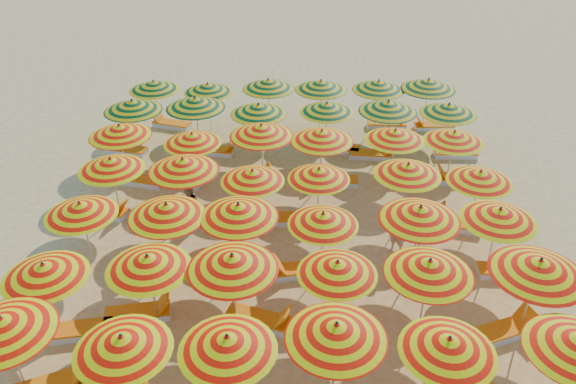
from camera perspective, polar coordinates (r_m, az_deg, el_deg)
The scene contains 69 objects.
ground at distance 17.91m, azimuth -0.03°, elevation -5.19°, with size 120.00×120.00×0.00m, color #F1CD6B.
umbrella_6 at distance 13.75m, azimuth -27.00°, elevation -11.98°, with size 2.38×2.38×2.38m.
umbrella_7 at distance 12.63m, azimuth -16.50°, elevation -14.50°, with size 2.26×2.26×2.23m.
umbrella_8 at distance 12.19m, azimuth -6.18°, elevation -15.02°, with size 2.72×2.72×2.25m.
umbrella_9 at distance 12.25m, azimuth 4.93°, elevation -13.92°, with size 2.89×2.89×2.37m.
umbrella_10 at distance 12.60m, azimuth 15.99°, elevation -14.70°, with size 2.69×2.69×2.21m.
umbrella_12 at distance 15.05m, azimuth -23.53°, elevation -7.34°, with size 2.37×2.37×2.24m.
umbrella_13 at distance 14.43m, azimuth -14.04°, elevation -6.94°, with size 2.35×2.35×2.28m.
umbrella_14 at distance 13.87m, azimuth -5.68°, elevation -7.11°, with size 2.73×2.73×2.43m.
umbrella_15 at distance 14.06m, azimuth 5.04°, elevation -7.67°, with size 2.47×2.47×2.16m.
umbrella_16 at distance 14.18m, azimuth 14.16°, elevation -7.41°, with size 2.56×2.56×2.36m.
umbrella_17 at distance 14.87m, azimuth 24.15°, elevation -6.98°, with size 2.78×2.78×2.48m.
umbrella_18 at distance 17.08m, azimuth -20.33°, elevation -1.61°, with size 2.75×2.75×2.21m.
umbrella_19 at distance 16.06m, azimuth -12.22°, elevation -1.81°, with size 2.67×2.67×2.37m.
umbrella_20 at distance 15.71m, azimuth -5.06°, elevation -1.90°, with size 2.40×2.40×2.39m.
umbrella_21 at distance 15.74m, azimuth 3.59°, elevation -2.73°, with size 2.15×2.15×2.14m.
umbrella_22 at distance 15.90m, azimuth 13.26°, elevation -2.12°, with size 2.51×2.51×2.43m.
umbrella_23 at distance 16.73m, azimuth 20.67°, elevation -2.18°, with size 2.59×2.59×2.28m.
umbrella_24 at distance 18.96m, azimuth -17.55°, elevation 2.72°, with size 2.26×2.26×2.28m.
umbrella_25 at distance 18.09m, azimuth -10.63°, elevation 2.72°, with size 2.72×2.72×2.42m.
umbrella_26 at distance 17.70m, azimuth -3.63°, elevation 1.68°, with size 2.35×2.35×2.16m.
umbrella_27 at distance 17.85m, azimuth 3.16°, elevation 1.87°, with size 2.31×2.31×2.13m.
umbrella_28 at distance 18.15m, azimuth 12.08°, elevation 2.26°, with size 2.21×2.21×2.30m.
umbrella_29 at distance 18.58m, azimuth 18.93°, elevation 1.50°, with size 2.35×2.35×2.19m.
umbrella_30 at distance 20.93m, azimuth -16.73°, elevation 5.99°, with size 2.27×2.27×2.37m.
umbrella_31 at distance 20.18m, azimuth -9.71°, elevation 5.38°, with size 2.72×2.72×2.17m.
umbrella_32 at distance 19.98m, azimuth -2.72°, elevation 6.25°, with size 2.36×2.36×2.42m.
umbrella_33 at distance 19.73m, azimuth 3.45°, elevation 5.73°, with size 2.35×2.35×2.37m.
umbrella_34 at distance 20.35m, azimuth 10.82°, elevation 5.72°, with size 2.77×2.77×2.25m.
umbrella_35 at distance 20.73m, azimuth 16.51°, elevation 5.42°, with size 2.28×2.28×2.25m.
umbrella_36 at distance 22.80m, azimuth -15.52°, elevation 8.47°, with size 2.58×2.58×2.40m.
umbrella_37 at distance 22.39m, azimuth -9.40°, elevation 8.93°, with size 2.82×2.82×2.46m.
umbrella_38 at distance 21.88m, azimuth -3.02°, elevation 8.41°, with size 2.31×2.31×2.33m.
umbrella_39 at distance 22.17m, azimuth 3.97°, elevation 8.55°, with size 2.74×2.74×2.26m.
umbrella_40 at distance 22.23m, azimuth 10.14°, elevation 8.56°, with size 2.38×2.38×2.41m.
umbrella_41 at distance 22.74m, azimuth 16.00°, elevation 8.11°, with size 2.63×2.63×2.32m.
umbrella_42 at distance 24.87m, azimuth -13.47°, elevation 10.47°, with size 2.63×2.63×2.27m.
umbrella_43 at distance 24.36m, azimuth -8.15°, elevation 10.41°, with size 2.38×2.38×2.20m.
umbrella_44 at distance 24.18m, azimuth -2.01°, elevation 10.90°, with size 2.48×2.48×2.35m.
umbrella_45 at distance 24.11m, azimuth 3.36°, elevation 10.77°, with size 2.38×2.38×2.34m.
umbrella_46 at distance 24.36m, azimuth 9.18°, elevation 10.64°, with size 2.61×2.61×2.34m.
umbrella_47 at distance 24.67m, azimuth 14.07°, elevation 10.57°, with size 3.00×3.00×2.43m.
lounger_6 at distance 15.86m, azimuth -20.68°, elevation -13.04°, with size 1.81×0.87×0.69m.
lounger_7 at distance 15.85m, azimuth -14.85°, elevation -11.81°, with size 1.81×0.89×0.69m.
lounger_8 at distance 15.20m, azimuth -2.95°, elevation -12.78°, with size 1.83×1.08×0.69m.
lounger_9 at distance 15.88m, azimuth 20.96°, elevation -13.08°, with size 1.82×1.17×0.69m.
lounger_10 at distance 17.23m, azimuth -13.53°, elevation -7.39°, with size 1.82×1.18×0.69m.
lounger_11 at distance 16.66m, azimuth 1.33°, elevation -7.90°, with size 1.81×0.90×0.69m.
lounger_12 at distance 17.84m, azimuth 21.55°, elevation -7.47°, with size 1.76×0.66×0.69m.
lounger_13 at distance 20.13m, azimuth -17.99°, elevation -1.74°, with size 1.82×1.21×0.69m.
lounger_14 at distance 18.72m, azimuth -1.89°, elevation -2.75°, with size 1.76×0.68×0.69m.
lounger_15 at distance 19.45m, azimuth 13.08°, elevation -2.20°, with size 1.82×1.03×0.69m.
lounger_16 at distance 19.24m, azimuth 16.40°, elevation -3.16°, with size 1.82×0.97×0.69m.
lounger_17 at distance 21.52m, azimuth -14.79°, elevation 1.18°, with size 1.82×0.97×0.69m.
lounger_18 at distance 21.32m, azimuth -10.76°, elevation 1.42°, with size 1.82×1.25×0.69m.
lounger_19 at distance 20.88m, azimuth -3.97°, elevation 1.26°, with size 1.82×0.96×0.69m.
lounger_20 at distance 20.85m, azimuth 4.64°, elevation 1.18°, with size 1.76×0.66×0.69m.
lounger_21 at distance 21.30m, azimuth 11.92°, elevation 1.25°, with size 1.75×0.64×0.69m.
lounger_22 at distance 21.83m, azimuth 16.97°, elevation 1.28°, with size 1.75×0.64×0.69m.
lounger_23 at distance 23.81m, azimuth -16.22°, elevation 4.12°, with size 1.82×0.94×0.69m.
lounger_24 at distance 23.01m, azimuth -7.56°, elevation 4.18°, with size 1.79×0.79×0.69m.
lounger_25 at distance 23.10m, azimuth 5.04°, elevation 4.46°, with size 1.81×0.92×0.69m.
lounger_26 at distance 22.79m, azimuth 8.50°, elevation 3.80°, with size 1.78×0.73×0.69m.
lounger_27 at distance 23.64m, azimuth 16.77°, elevation 3.81°, with size 1.73×0.58×0.69m.
lounger_28 at distance 25.58m, azimuth -11.79°, elevation 6.78°, with size 1.83×1.06×0.69m.
lounger_29 at distance 25.41m, azimuth 10.10°, elevation 6.79°, with size 1.76×0.66×0.69m.
lounger_30 at distance 25.67m, azimuth 14.53°, elevation 6.50°, with size 1.76×0.65×0.69m.
beachgoer_b at distance 18.50m, azimuth -10.01°, elevation -1.40°, with size 0.76×0.60×1.57m, color tan.
beachgoer_a at distance 17.41m, azimuth 11.16°, elevation -3.93°, with size 0.57×0.38×1.57m, color tan.
Camera 1 is at (0.28, -14.19, 10.92)m, focal length 35.00 mm.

